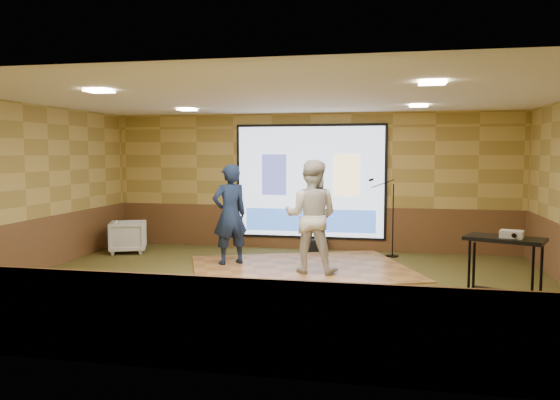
% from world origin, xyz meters
% --- Properties ---
extents(ground, '(9.00, 9.00, 0.00)m').
position_xyz_m(ground, '(0.00, 0.00, 0.00)').
color(ground, '#283618').
rests_on(ground, ground).
extents(room_shell, '(9.04, 7.04, 3.02)m').
position_xyz_m(room_shell, '(0.00, 0.00, 2.09)').
color(room_shell, '#B09649').
rests_on(room_shell, ground).
extents(wainscot_back, '(9.00, 0.04, 0.95)m').
position_xyz_m(wainscot_back, '(0.00, 3.48, 0.47)').
color(wainscot_back, '#53371B').
rests_on(wainscot_back, ground).
extents(wainscot_front, '(9.00, 0.04, 0.95)m').
position_xyz_m(wainscot_front, '(0.00, -3.48, 0.47)').
color(wainscot_front, '#53371B').
rests_on(wainscot_front, ground).
extents(wainscot_left, '(0.04, 7.00, 0.95)m').
position_xyz_m(wainscot_left, '(-4.48, 0.00, 0.47)').
color(wainscot_left, '#53371B').
rests_on(wainscot_left, ground).
extents(projector_screen, '(3.32, 0.06, 2.52)m').
position_xyz_m(projector_screen, '(0.00, 3.44, 1.47)').
color(projector_screen, black).
rests_on(projector_screen, room_shell).
extents(downlight_nw, '(0.32, 0.32, 0.02)m').
position_xyz_m(downlight_nw, '(-2.20, 1.80, 2.97)').
color(downlight_nw, '#FFE5BF').
rests_on(downlight_nw, room_shell).
extents(downlight_ne, '(0.32, 0.32, 0.02)m').
position_xyz_m(downlight_ne, '(2.20, 1.80, 2.97)').
color(downlight_ne, '#FFE5BF').
rests_on(downlight_ne, room_shell).
extents(downlight_sw, '(0.32, 0.32, 0.02)m').
position_xyz_m(downlight_sw, '(-2.20, -1.50, 2.97)').
color(downlight_sw, '#FFE5BF').
rests_on(downlight_sw, room_shell).
extents(downlight_se, '(0.32, 0.32, 0.02)m').
position_xyz_m(downlight_se, '(2.20, -1.50, 2.97)').
color(downlight_se, '#FFE5BF').
rests_on(downlight_se, room_shell).
extents(dance_floor, '(4.70, 4.19, 0.03)m').
position_xyz_m(dance_floor, '(0.14, 1.35, 0.01)').
color(dance_floor, '#A9743E').
rests_on(dance_floor, ground).
extents(player_left, '(0.82, 0.79, 1.89)m').
position_xyz_m(player_left, '(-1.24, 1.43, 0.97)').
color(player_left, '#14203E').
rests_on(player_left, dance_floor).
extents(player_right, '(1.01, 0.82, 1.98)m').
position_xyz_m(player_right, '(0.37, 1.02, 1.02)').
color(player_right, beige).
rests_on(player_right, dance_floor).
extents(av_table, '(0.97, 0.51, 1.03)m').
position_xyz_m(av_table, '(3.22, -0.84, 0.73)').
color(av_table, black).
rests_on(av_table, ground).
extents(projector, '(0.34, 0.31, 0.09)m').
position_xyz_m(projector, '(3.29, -0.88, 1.07)').
color(projector, silver).
rests_on(projector, av_table).
extents(mic_stand, '(0.64, 0.26, 1.62)m').
position_xyz_m(mic_stand, '(1.74, 2.94, 0.49)').
color(mic_stand, black).
rests_on(mic_stand, ground).
extents(banquet_chair, '(0.97, 0.95, 0.68)m').
position_xyz_m(banquet_chair, '(-3.75, 2.28, 0.34)').
color(banquet_chair, gray).
rests_on(banquet_chair, ground).
extents(duffel_bag, '(0.43, 0.29, 0.26)m').
position_xyz_m(duffel_bag, '(0.20, 3.20, 0.13)').
color(duffel_bag, black).
rests_on(duffel_bag, ground).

